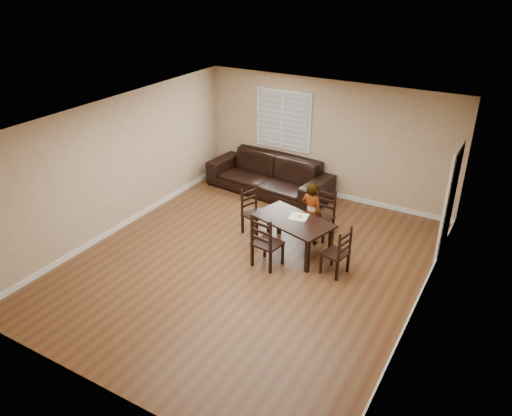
% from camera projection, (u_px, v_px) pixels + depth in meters
% --- Properties ---
extents(ground, '(7.00, 7.00, 0.00)m').
position_uv_depth(ground, '(249.00, 263.00, 9.17)').
color(ground, brown).
rests_on(ground, ground).
extents(room, '(6.04, 7.04, 2.72)m').
position_uv_depth(room, '(255.00, 169.00, 8.48)').
color(room, tan).
rests_on(room, ground).
extents(dining_table, '(1.63, 1.19, 0.69)m').
position_uv_depth(dining_table, '(293.00, 224.00, 9.28)').
color(dining_table, black).
rests_on(dining_table, ground).
extents(chair_near, '(0.51, 0.48, 1.00)m').
position_uv_depth(chair_near, '(324.00, 214.00, 9.95)').
color(chair_near, black).
rests_on(chair_near, ground).
extents(chair_far, '(0.53, 0.50, 1.04)m').
position_uv_depth(chair_far, '(263.00, 245.00, 8.83)').
color(chair_far, black).
rests_on(chair_far, ground).
extents(chair_left, '(0.52, 0.54, 0.97)m').
position_uv_depth(chair_left, '(251.00, 212.00, 10.08)').
color(chair_left, black).
rests_on(chair_left, ground).
extents(chair_right, '(0.46, 0.48, 0.92)m').
position_uv_depth(chair_right, '(341.00, 255.00, 8.66)').
color(chair_right, black).
rests_on(chair_right, ground).
extents(child, '(0.51, 0.38, 1.26)m').
position_uv_depth(child, '(311.00, 213.00, 9.60)').
color(child, gray).
rests_on(child, ground).
extents(napkin, '(0.37, 0.37, 0.00)m').
position_uv_depth(napkin, '(299.00, 217.00, 9.35)').
color(napkin, beige).
rests_on(napkin, dining_table).
extents(donut, '(0.10, 0.10, 0.04)m').
position_uv_depth(donut, '(300.00, 216.00, 9.32)').
color(donut, gold).
rests_on(donut, napkin).
extents(sofa, '(3.08, 1.46, 0.87)m').
position_uv_depth(sofa, '(269.00, 175.00, 11.78)').
color(sofa, black).
rests_on(sofa, ground).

